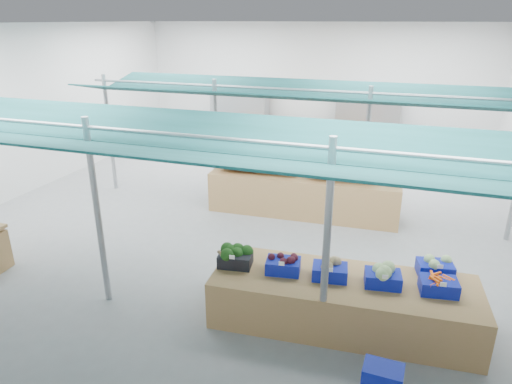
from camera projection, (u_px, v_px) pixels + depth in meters
floor at (249, 214)px, 10.69m from camera, size 13.00×13.00×0.00m
hall at (268, 91)px, 11.02m from camera, size 13.00×13.00×13.00m
pole_grid at (255, 164)px, 8.27m from camera, size 10.00×4.60×3.00m
awnings at (255, 111)px, 7.93m from camera, size 9.50×7.08×0.30m
back_shelving_left at (240, 116)px, 16.40m from camera, size 2.00×0.50×2.00m
back_shelving_right at (367, 125)px, 15.04m from camera, size 2.00×0.50×2.00m
veg_counter at (342, 302)px, 6.74m from camera, size 3.91×1.56×0.74m
fruit_counter at (303, 194)px, 10.59m from camera, size 4.37×1.23×0.93m
far_counter at (292, 147)px, 14.61m from camera, size 4.93×2.64×0.88m
vendor_left at (268, 160)px, 11.78m from camera, size 0.65×0.44×1.73m
vendor_right at (338, 167)px, 11.24m from camera, size 0.87×0.69×1.73m
crate_broccoli at (235, 256)px, 6.94m from camera, size 0.55×0.44×0.35m
crate_beets at (283, 264)px, 6.77m from camera, size 0.55×0.44×0.29m
crate_celeriac at (330, 269)px, 6.60m from camera, size 0.55×0.44×0.31m
crate_cabbage at (383, 275)px, 6.42m from camera, size 0.55×0.44×0.35m
crate_carrots at (439, 285)px, 6.26m from camera, size 0.55×0.44×0.29m
sparrow at (222, 254)px, 6.83m from camera, size 0.12×0.09×0.11m
apple_heap_yellow at (259, 166)px, 10.54m from camera, size 1.96×0.88×0.27m
apple_heap_red at (343, 173)px, 10.04m from camera, size 1.56×0.84×0.27m
pineapple at (394, 177)px, 9.76m from camera, size 0.14×0.14×0.39m
crate_extra at (435, 266)px, 6.68m from camera, size 0.56×0.45×0.32m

